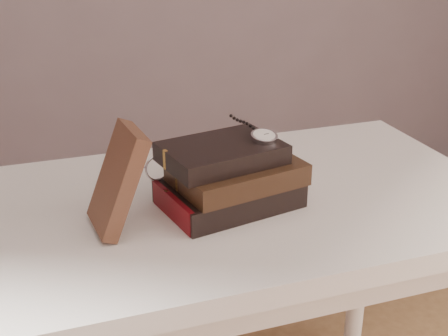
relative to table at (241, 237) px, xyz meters
name	(u,v)px	position (x,y,z in m)	size (l,w,h in m)	color
table	(241,237)	(0.00, 0.00, 0.00)	(1.00, 0.60, 0.75)	silver
book_stack	(230,177)	(-0.03, -0.03, 0.15)	(0.27, 0.21, 0.12)	black
journal	(118,180)	(-0.24, -0.05, 0.18)	(0.03, 0.11, 0.18)	#3E2217
pocket_watch	(262,135)	(0.03, -0.02, 0.22)	(0.06, 0.15, 0.02)	silver
eyeglasses	(168,165)	(-0.13, 0.04, 0.16)	(0.12, 0.13, 0.05)	silver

